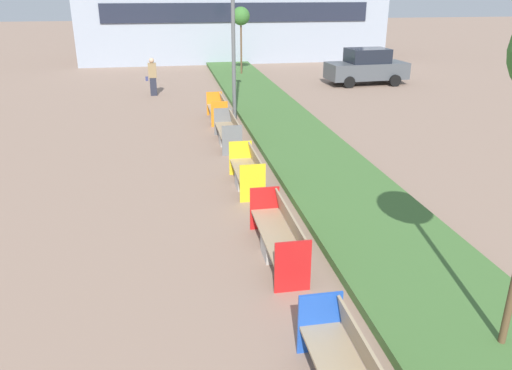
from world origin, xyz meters
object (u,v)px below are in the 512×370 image
(street_lamp_post, at_px, (233,15))
(pedestrian_walking, at_px, (153,76))
(bench_orange_frame, at_px, (218,111))
(sapling_tree_far, at_px, (241,17))
(bench_grey_frame, at_px, (229,133))
(bench_red_frame, at_px, (279,238))
(parked_car_distant, at_px, (367,67))
(bench_yellow_frame, at_px, (248,173))

(street_lamp_post, bearing_deg, pedestrian_walking, 118.75)
(bench_orange_frame, bearing_deg, sapling_tree_far, 76.29)
(bench_grey_frame, xyz_separation_m, bench_orange_frame, (-0.01, 3.24, -0.02))
(street_lamp_post, bearing_deg, bench_red_frame, -93.33)
(sapling_tree_far, relative_size, pedestrian_walking, 2.18)
(bench_red_frame, bearing_deg, bench_grey_frame, 90.00)
(bench_red_frame, xyz_separation_m, parked_car_distant, (8.62, 17.21, 0.54))
(bench_grey_frame, bearing_deg, pedestrian_walking, 106.17)
(bench_grey_frame, bearing_deg, bench_red_frame, -90.00)
(bench_grey_frame, distance_m, street_lamp_post, 4.65)
(pedestrian_walking, distance_m, parked_car_distant, 11.18)
(bench_orange_frame, xyz_separation_m, pedestrian_walking, (-2.50, 5.41, 0.54))
(bench_grey_frame, xyz_separation_m, sapling_tree_far, (2.46, 13.33, 2.92))
(bench_yellow_frame, distance_m, sapling_tree_far, 17.59)
(bench_red_frame, xyz_separation_m, sapling_tree_far, (2.46, 20.81, 2.92))
(bench_yellow_frame, height_order, parked_car_distant, parked_car_distant)
(bench_grey_frame, height_order, street_lamp_post, street_lamp_post)
(street_lamp_post, bearing_deg, bench_yellow_frame, -95.15)
(bench_yellow_frame, xyz_separation_m, bench_orange_frame, (-0.00, 7.07, -0.00))
(bench_grey_frame, xyz_separation_m, street_lamp_post, (0.61, 2.97, 3.53))
(street_lamp_post, xyz_separation_m, parked_car_distant, (8.02, 6.76, -2.99))
(bench_red_frame, distance_m, bench_grey_frame, 7.48)
(sapling_tree_far, xyz_separation_m, pedestrian_walking, (-4.96, -4.68, -2.40))
(bench_orange_frame, distance_m, street_lamp_post, 3.60)
(pedestrian_walking, relative_size, parked_car_distant, 0.41)
(bench_red_frame, xyz_separation_m, bench_yellow_frame, (-0.01, 3.64, -0.01))
(bench_orange_frame, bearing_deg, pedestrian_walking, 114.80)
(bench_red_frame, height_order, bench_yellow_frame, same)
(bench_yellow_frame, bearing_deg, bench_orange_frame, 90.01)
(bench_red_frame, height_order, bench_orange_frame, same)
(bench_yellow_frame, xyz_separation_m, sapling_tree_far, (2.46, 17.17, 2.93))
(bench_yellow_frame, bearing_deg, pedestrian_walking, 101.33)
(bench_grey_frame, xyz_separation_m, pedestrian_walking, (-2.51, 8.65, 0.52))
(bench_red_frame, relative_size, bench_grey_frame, 1.01)
(parked_car_distant, bearing_deg, bench_orange_frame, -146.43)
(bench_orange_frame, distance_m, parked_car_distant, 10.82)
(bench_red_frame, relative_size, parked_car_distant, 0.57)
(sapling_tree_far, bearing_deg, bench_yellow_frame, -98.16)
(street_lamp_post, bearing_deg, parked_car_distant, 40.16)
(bench_grey_frame, relative_size, parked_car_distant, 0.56)
(bench_yellow_frame, distance_m, pedestrian_walking, 12.75)
(bench_yellow_frame, height_order, bench_orange_frame, same)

